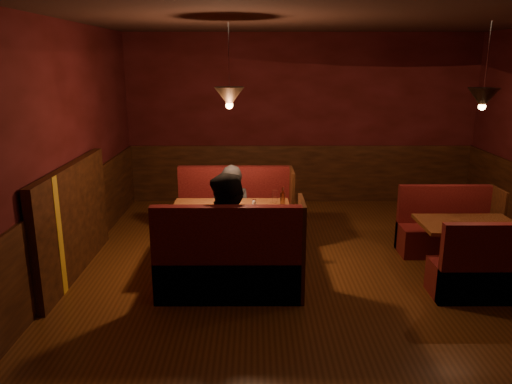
{
  "coord_description": "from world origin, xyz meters",
  "views": [
    {
      "loc": [
        -0.81,
        -5.12,
        2.45
      ],
      "look_at": [
        -0.79,
        0.53,
        0.95
      ],
      "focal_mm": 35.0,
      "sensor_mm": 36.0,
      "label": 1
    }
  ],
  "objects_px": {
    "main_bench_near": "(231,268)",
    "second_bench_far": "(447,232)",
    "second_table": "(467,236)",
    "second_bench_near": "(494,274)",
    "diner_a": "(231,195)",
    "diner_b": "(230,220)",
    "main_bench_far": "(236,220)",
    "main_table": "(232,222)"
  },
  "relations": [
    {
      "from": "main_bench_far",
      "to": "second_bench_far",
      "type": "relative_size",
      "value": 1.26
    },
    {
      "from": "second_table",
      "to": "second_bench_far",
      "type": "xyz_separation_m",
      "value": [
        0.03,
        0.66,
        -0.19
      ]
    },
    {
      "from": "main_bench_near",
      "to": "diner_a",
      "type": "height_order",
      "value": "diner_a"
    },
    {
      "from": "second_table",
      "to": "second_bench_far",
      "type": "relative_size",
      "value": 0.9
    },
    {
      "from": "second_table",
      "to": "second_bench_far",
      "type": "bearing_deg",
      "value": 87.8
    },
    {
      "from": "diner_a",
      "to": "diner_b",
      "type": "xyz_separation_m",
      "value": [
        0.05,
        -1.26,
        0.08
      ]
    },
    {
      "from": "main_bench_far",
      "to": "diner_a",
      "type": "distance_m",
      "value": 0.49
    },
    {
      "from": "diner_a",
      "to": "diner_b",
      "type": "distance_m",
      "value": 1.26
    },
    {
      "from": "second_table",
      "to": "diner_b",
      "type": "xyz_separation_m",
      "value": [
        -2.74,
        -0.52,
        0.37
      ]
    },
    {
      "from": "diner_a",
      "to": "second_table",
      "type": "bearing_deg",
      "value": 166.98
    },
    {
      "from": "second_bench_near",
      "to": "diner_a",
      "type": "xyz_separation_m",
      "value": [
        -2.81,
        1.4,
        0.48
      ]
    },
    {
      "from": "diner_b",
      "to": "main_bench_near",
      "type": "bearing_deg",
      "value": -66.44
    },
    {
      "from": "second_bench_near",
      "to": "diner_b",
      "type": "height_order",
      "value": "diner_b"
    },
    {
      "from": "main_table",
      "to": "diner_a",
      "type": "height_order",
      "value": "diner_a"
    },
    {
      "from": "second_table",
      "to": "diner_a",
      "type": "relative_size",
      "value": 0.73
    },
    {
      "from": "second_bench_near",
      "to": "main_bench_far",
      "type": "bearing_deg",
      "value": 149.25
    },
    {
      "from": "main_bench_far",
      "to": "diner_b",
      "type": "bearing_deg",
      "value": -90.05
    },
    {
      "from": "second_table",
      "to": "diner_a",
      "type": "height_order",
      "value": "diner_a"
    },
    {
      "from": "main_bench_near",
      "to": "second_table",
      "type": "relative_size",
      "value": 1.4
    },
    {
      "from": "main_bench_far",
      "to": "second_bench_far",
      "type": "distance_m",
      "value": 2.78
    },
    {
      "from": "second_table",
      "to": "second_bench_near",
      "type": "bearing_deg",
      "value": -87.8
    },
    {
      "from": "main_bench_near",
      "to": "second_bench_far",
      "type": "relative_size",
      "value": 1.26
    },
    {
      "from": "second_table",
      "to": "second_bench_near",
      "type": "distance_m",
      "value": 0.69
    },
    {
      "from": "main_bench_far",
      "to": "diner_b",
      "type": "relative_size",
      "value": 0.93
    },
    {
      "from": "main_table",
      "to": "main_bench_far",
      "type": "bearing_deg",
      "value": 88.96
    },
    {
      "from": "main_bench_near",
      "to": "diner_a",
      "type": "distance_m",
      "value": 1.43
    },
    {
      "from": "second_bench_far",
      "to": "diner_b",
      "type": "height_order",
      "value": "diner_b"
    },
    {
      "from": "main_bench_near",
      "to": "second_table",
      "type": "height_order",
      "value": "main_bench_near"
    },
    {
      "from": "diner_b",
      "to": "second_table",
      "type": "bearing_deg",
      "value": 33.52
    },
    {
      "from": "second_table",
      "to": "main_table",
      "type": "bearing_deg",
      "value": 176.25
    },
    {
      "from": "second_bench_far",
      "to": "main_bench_near",
      "type": "bearing_deg",
      "value": -155.02
    },
    {
      "from": "main_bench_near",
      "to": "diner_b",
      "type": "xyz_separation_m",
      "value": [
        -0.0,
        0.1,
        0.5
      ]
    },
    {
      "from": "second_table",
      "to": "diner_b",
      "type": "relative_size",
      "value": 0.67
    },
    {
      "from": "main_bench_near",
      "to": "second_bench_near",
      "type": "height_order",
      "value": "main_bench_near"
    },
    {
      "from": "second_bench_far",
      "to": "main_bench_far",
      "type": "bearing_deg",
      "value": 173.5
    },
    {
      "from": "main_bench_far",
      "to": "second_bench_far",
      "type": "xyz_separation_m",
      "value": [
        2.76,
        -0.31,
        -0.06
      ]
    },
    {
      "from": "second_bench_far",
      "to": "diner_a",
      "type": "xyz_separation_m",
      "value": [
        -2.81,
        0.08,
        0.48
      ]
    },
    {
      "from": "diner_a",
      "to": "second_bench_far",
      "type": "bearing_deg",
      "value": -179.68
    },
    {
      "from": "second_bench_far",
      "to": "second_bench_near",
      "type": "xyz_separation_m",
      "value": [
        0.0,
        -1.33,
        0.0
      ]
    },
    {
      "from": "main_bench_near",
      "to": "second_bench_near",
      "type": "distance_m",
      "value": 2.76
    },
    {
      "from": "main_bench_near",
      "to": "second_table",
      "type": "bearing_deg",
      "value": 12.81
    },
    {
      "from": "main_bench_near",
      "to": "diner_b",
      "type": "height_order",
      "value": "diner_b"
    }
  ]
}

